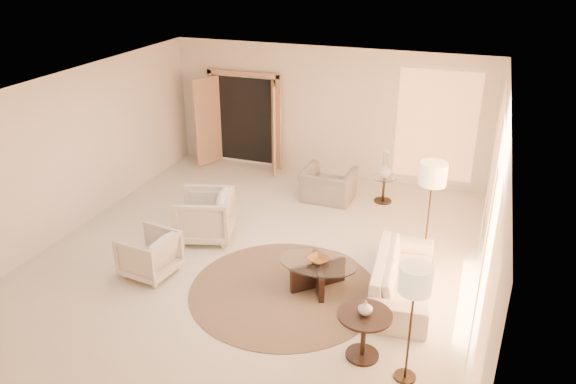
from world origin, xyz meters
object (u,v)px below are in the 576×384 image
(sofa, at_px, (403,276))
(accent_chair, at_px, (328,180))
(end_vase, at_px, (365,308))
(coffee_table, at_px, (318,271))
(floor_lamp_near, at_px, (433,179))
(end_table, at_px, (364,327))
(floor_lamp_far, at_px, (415,285))
(bowl, at_px, (318,260))
(side_table, at_px, (384,187))
(armchair_right, at_px, (149,252))
(armchair_left, at_px, (205,214))
(side_vase, at_px, (385,170))

(sofa, distance_m, accent_chair, 3.41)
(sofa, height_order, end_vase, end_vase)
(coffee_table, height_order, floor_lamp_near, floor_lamp_near)
(coffee_table, bearing_deg, floor_lamp_near, 42.05)
(end_vase, bearing_deg, end_table, 90.00)
(floor_lamp_far, height_order, bowl, floor_lamp_far)
(side_table, bearing_deg, coffee_table, -95.64)
(end_vase, bearing_deg, bowl, 127.27)
(armchair_right, height_order, side_table, armchair_right)
(armchair_right, height_order, end_vase, end_vase)
(armchair_left, distance_m, bowl, 2.44)
(armchair_right, bearing_deg, floor_lamp_far, 84.03)
(end_vase, distance_m, side_vase, 4.68)
(armchair_right, height_order, coffee_table, armchair_right)
(side_vase, bearing_deg, floor_lamp_near, -62.67)
(floor_lamp_far, bearing_deg, accent_chair, 116.63)
(coffee_table, distance_m, side_vase, 3.39)
(side_table, distance_m, floor_lamp_far, 5.09)
(armchair_right, bearing_deg, side_table, 150.46)
(floor_lamp_near, bearing_deg, side_table, 117.33)
(coffee_table, relative_size, bowl, 4.51)
(side_table, bearing_deg, bowl, -95.64)
(floor_lamp_far, bearing_deg, end_table, 160.10)
(floor_lamp_near, relative_size, floor_lamp_far, 1.12)
(armchair_left, bearing_deg, end_table, 40.60)
(armchair_left, bearing_deg, side_vase, 117.16)
(coffee_table, bearing_deg, accent_chair, 103.40)
(armchair_right, distance_m, side_table, 4.84)
(armchair_right, relative_size, end_vase, 4.11)
(armchair_left, relative_size, bowl, 3.04)
(sofa, bearing_deg, coffee_table, 95.92)
(side_table, xyz_separation_m, side_vase, (-0.00, -0.00, 0.34))
(sofa, distance_m, end_vase, 1.60)
(accent_chair, distance_m, floor_lamp_near, 2.96)
(end_vase, bearing_deg, armchair_right, 168.00)
(coffee_table, bearing_deg, side_vase, 84.36)
(coffee_table, height_order, end_table, end_table)
(armchair_right, bearing_deg, coffee_table, 108.96)
(armchair_left, distance_m, side_table, 3.66)
(bowl, bearing_deg, side_table, 84.36)
(floor_lamp_near, xyz_separation_m, bowl, (-1.41, -1.27, -1.00))
(armchair_left, xyz_separation_m, accent_chair, (1.58, 2.24, -0.03))
(end_table, relative_size, floor_lamp_near, 0.39)
(floor_lamp_far, xyz_separation_m, bowl, (-1.55, 1.50, -0.84))
(end_table, relative_size, end_vase, 3.61)
(sofa, xyz_separation_m, floor_lamp_far, (0.34, -1.73, 1.01))
(armchair_right, height_order, bowl, armchair_right)
(armchair_left, relative_size, coffee_table, 0.67)
(bowl, height_order, side_vase, side_vase)
(coffee_table, bearing_deg, end_vase, -52.73)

